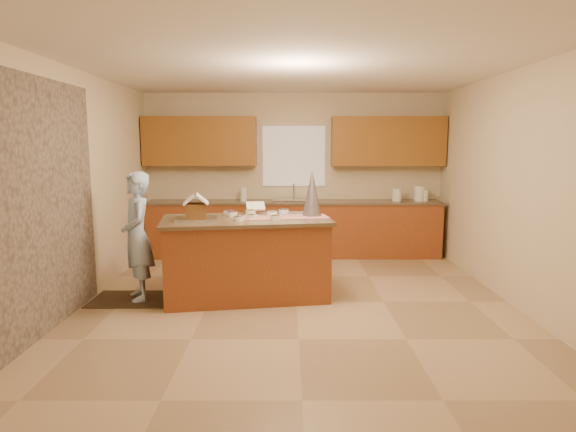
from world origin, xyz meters
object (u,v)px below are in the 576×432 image
(tinsel_tree, at_px, (312,193))
(boy, at_px, (137,236))
(island_base, at_px, (246,259))
(gingerbread_house, at_px, (196,208))

(tinsel_tree, distance_m, boy, 2.16)
(island_base, relative_size, boy, 1.25)
(tinsel_tree, xyz_separation_m, gingerbread_house, (-1.37, -0.33, -0.15))
(island_base, xyz_separation_m, tinsel_tree, (0.80, 0.18, 0.80))
(island_base, relative_size, tinsel_tree, 3.27)
(tinsel_tree, height_order, gingerbread_house, tinsel_tree)
(tinsel_tree, distance_m, gingerbread_house, 1.42)
(island_base, bearing_deg, boy, 176.58)
(island_base, xyz_separation_m, boy, (-1.27, -0.13, 0.31))
(tinsel_tree, height_order, boy, tinsel_tree)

